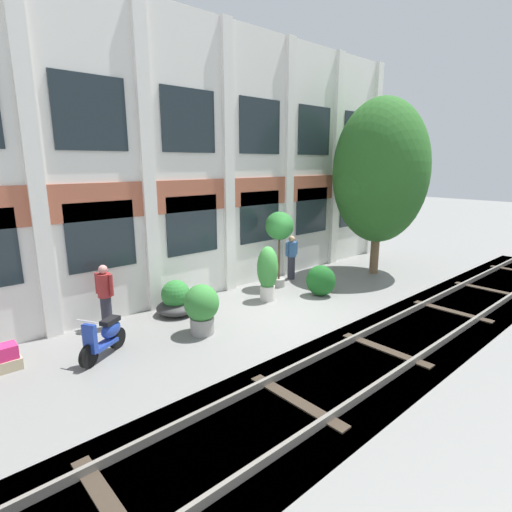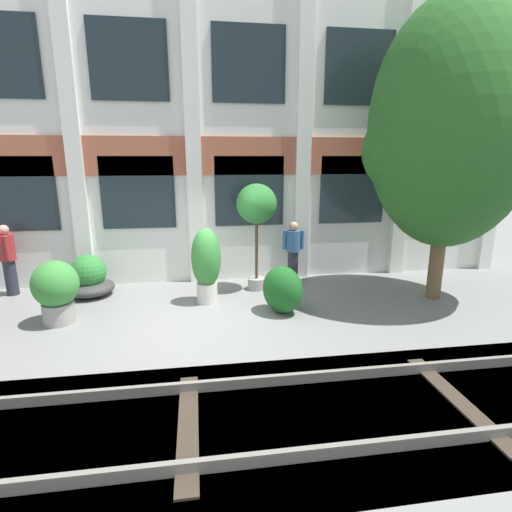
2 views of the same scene
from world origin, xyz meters
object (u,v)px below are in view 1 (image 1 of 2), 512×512
object	(u,v)px
potted_plant_fluted_column	(268,272)
potted_plant_wide_bowl	(176,300)
resident_watching_tracks	(105,295)
potted_plant_ribbed_drum	(202,307)
topiary_hedge	(321,281)
resident_by_doorway	(291,256)
potted_plant_terracotta_small	(279,229)
broadleaf_tree	(380,174)
scooter_near_curb	(105,337)

from	to	relation	value
potted_plant_fluted_column	potted_plant_wide_bowl	distance (m)	2.81
potted_plant_wide_bowl	resident_watching_tracks	bearing A→B (deg)	169.87
potted_plant_fluted_column	potted_plant_wide_bowl	size ratio (longest dim) A/B	1.53
potted_plant_fluted_column	potted_plant_ribbed_drum	bearing A→B (deg)	-166.28
potted_plant_ribbed_drum	topiary_hedge	bearing A→B (deg)	-1.62
potted_plant_wide_bowl	topiary_hedge	world-z (taller)	topiary_hedge
potted_plant_ribbed_drum	resident_by_doorway	bearing A→B (deg)	19.28
potted_plant_terracotta_small	topiary_hedge	world-z (taller)	potted_plant_terracotta_small
potted_plant_fluted_column	topiary_hedge	xyz separation A→B (m)	(1.49, -0.81, -0.40)
potted_plant_terracotta_small	broadleaf_tree	bearing A→B (deg)	-17.06
scooter_near_curb	potted_plant_ribbed_drum	bearing A→B (deg)	139.65
potted_plant_fluted_column	broadleaf_tree	bearing A→B (deg)	-5.27
potted_plant_fluted_column	resident_watching_tracks	bearing A→B (deg)	165.28
broadleaf_tree	potted_plant_fluted_column	world-z (taller)	broadleaf_tree
potted_plant_fluted_column	topiary_hedge	bearing A→B (deg)	-28.55
potted_plant_ribbed_drum	resident_by_doorway	world-z (taller)	resident_by_doorway
potted_plant_terracotta_small	resident_by_doorway	size ratio (longest dim) A/B	1.61
resident_watching_tracks	potted_plant_fluted_column	bearing A→B (deg)	138.80
potted_plant_wide_bowl	resident_by_doorway	xyz separation A→B (m)	(4.79, 0.22, 0.45)
resident_by_doorway	topiary_hedge	bearing A→B (deg)	-14.39
potted_plant_terracotta_small	scooter_near_curb	xyz separation A→B (m)	(-6.21, -0.99, -1.49)
potted_plant_ribbed_drum	resident_by_doorway	distance (m)	5.29
potted_plant_ribbed_drum	resident_watching_tracks	xyz separation A→B (m)	(-1.57, 1.85, 0.19)
potted_plant_fluted_column	topiary_hedge	distance (m)	1.75
resident_watching_tracks	potted_plant_terracotta_small	bearing A→B (deg)	148.99
broadleaf_tree	resident_watching_tracks	size ratio (longest dim) A/B	3.85
potted_plant_wide_bowl	resident_watching_tracks	xyz separation A→B (m)	(-1.78, 0.32, 0.49)
resident_by_doorway	resident_watching_tracks	size ratio (longest dim) A/B	0.96
topiary_hedge	resident_watching_tracks	bearing A→B (deg)	161.53
scooter_near_curb	resident_by_doorway	distance (m)	7.31
resident_watching_tracks	topiary_hedge	bearing A→B (deg)	135.05
potted_plant_ribbed_drum	topiary_hedge	size ratio (longest dim) A/B	1.27
resident_watching_tracks	topiary_hedge	world-z (taller)	resident_watching_tracks
potted_plant_wide_bowl	scooter_near_curb	distance (m)	2.63
broadleaf_tree	potted_plant_terracotta_small	distance (m)	4.36
potted_plant_wide_bowl	potted_plant_ribbed_drum	distance (m)	1.57
potted_plant_wide_bowl	resident_by_doorway	world-z (taller)	resident_by_doorway
broadleaf_tree	potted_plant_fluted_column	size ratio (longest dim) A/B	3.80
potted_plant_ribbed_drum	topiary_hedge	world-z (taller)	potted_plant_ribbed_drum
potted_plant_ribbed_drum	scooter_near_curb	distance (m)	2.24
resident_by_doorway	potted_plant_terracotta_small	bearing A→B (deg)	-65.30
resident_by_doorway	broadleaf_tree	bearing A→B (deg)	67.39
broadleaf_tree	potted_plant_wide_bowl	world-z (taller)	broadleaf_tree
broadleaf_tree	scooter_near_curb	xyz separation A→B (m)	(-10.05, 0.19, -3.19)
potted_plant_fluted_column	topiary_hedge	size ratio (longest dim) A/B	1.70
scooter_near_curb	resident_watching_tracks	xyz separation A→B (m)	(0.61, 1.43, 0.43)
scooter_near_curb	resident_watching_tracks	distance (m)	1.62
scooter_near_curb	topiary_hedge	size ratio (longest dim) A/B	1.29
broadleaf_tree	potted_plant_wide_bowl	size ratio (longest dim) A/B	5.79
broadleaf_tree	potted_plant_ribbed_drum	xyz separation A→B (m)	(-7.87, -0.23, -2.95)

